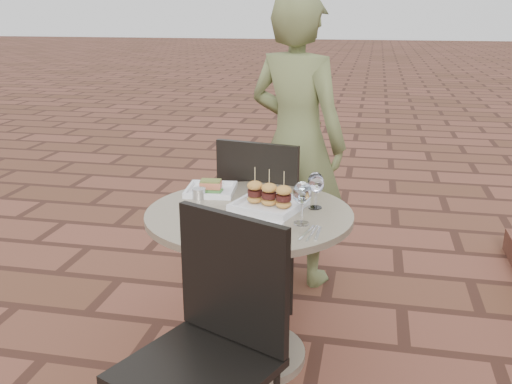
% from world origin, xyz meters
% --- Properties ---
extents(ground, '(60.00, 60.00, 0.00)m').
position_xyz_m(ground, '(0.00, 0.00, 0.00)').
color(ground, brown).
rests_on(ground, ground).
extents(cafe_table, '(0.90, 0.90, 0.73)m').
position_xyz_m(cafe_table, '(0.11, 0.21, 0.48)').
color(cafe_table, gray).
rests_on(cafe_table, ground).
extents(chair_far, '(0.51, 0.51, 0.93)m').
position_xyz_m(chair_far, '(0.07, 0.76, 0.55)').
color(chair_far, black).
rests_on(chair_far, ground).
extents(chair_near, '(0.58, 0.58, 0.93)m').
position_xyz_m(chair_near, '(0.14, -0.47, 0.55)').
color(chair_near, black).
rests_on(chair_near, ground).
extents(diner, '(0.72, 0.61, 1.67)m').
position_xyz_m(diner, '(0.19, 1.12, 0.84)').
color(diner, '#5B6236').
rests_on(diner, ground).
extents(plate_salmon, '(0.25, 0.25, 0.06)m').
position_xyz_m(plate_salmon, '(-0.12, 0.43, 0.75)').
color(plate_salmon, white).
rests_on(plate_salmon, cafe_table).
extents(plate_sliders, '(0.34, 0.34, 0.18)m').
position_xyz_m(plate_sliders, '(0.19, 0.26, 0.77)').
color(plate_sliders, white).
rests_on(plate_sliders, cafe_table).
extents(plate_tuna, '(0.27, 0.27, 0.03)m').
position_xyz_m(plate_tuna, '(0.16, -0.07, 0.75)').
color(plate_tuna, white).
rests_on(plate_tuna, cafe_table).
extents(wine_glass_right, '(0.08, 0.08, 0.18)m').
position_xyz_m(wine_glass_right, '(0.35, 0.10, 0.86)').
color(wine_glass_right, white).
rests_on(wine_glass_right, cafe_table).
extents(wine_glass_mid, '(0.07, 0.07, 0.16)m').
position_xyz_m(wine_glass_mid, '(0.39, 0.31, 0.85)').
color(wine_glass_mid, white).
rests_on(wine_glass_mid, cafe_table).
extents(wine_glass_far, '(0.06, 0.06, 0.15)m').
position_xyz_m(wine_glass_far, '(0.39, 0.31, 0.84)').
color(wine_glass_far, white).
rests_on(wine_glass_far, cafe_table).
extents(steel_ramekin, '(0.08, 0.08, 0.05)m').
position_xyz_m(steel_ramekin, '(-0.15, 0.33, 0.75)').
color(steel_ramekin, silver).
rests_on(steel_ramekin, cafe_table).
extents(cutlery_set, '(0.10, 0.18, 0.00)m').
position_xyz_m(cutlery_set, '(0.41, 0.01, 0.73)').
color(cutlery_set, silver).
rests_on(cutlery_set, cafe_table).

